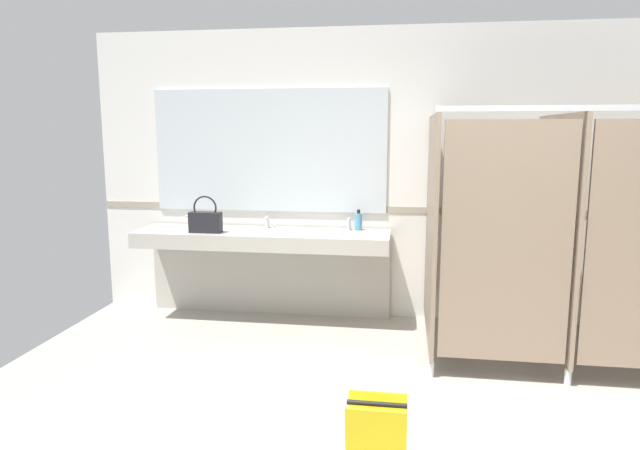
# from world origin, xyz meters

# --- Properties ---
(wall_back) EXTENTS (6.92, 0.12, 2.73)m
(wall_back) POSITION_xyz_m (0.00, 2.55, 1.37)
(wall_back) COLOR silver
(wall_back) RESTS_ON ground_plane
(wall_back_tile_band) EXTENTS (6.92, 0.01, 0.06)m
(wall_back_tile_band) POSITION_xyz_m (0.00, 2.48, 1.05)
(wall_back_tile_band) COLOR #9E937F
(wall_back_tile_band) RESTS_ON wall_back
(vanity_counter) EXTENTS (2.36, 0.59, 0.98)m
(vanity_counter) POSITION_xyz_m (-1.74, 2.26, 0.64)
(vanity_counter) COLOR #B2ADA3
(vanity_counter) RESTS_ON ground_plane
(mirror_panel) EXTENTS (2.26, 0.02, 1.17)m
(mirror_panel) POSITION_xyz_m (-1.74, 2.47, 1.60)
(mirror_panel) COLOR silver
(mirror_panel) RESTS_ON wall_back
(bathroom_stalls) EXTENTS (2.94, 1.40, 1.95)m
(bathroom_stalls) POSITION_xyz_m (1.22, 1.57, 1.02)
(bathroom_stalls) COLOR #84705B
(bathroom_stalls) RESTS_ON ground_plane
(handbag) EXTENTS (0.29, 0.10, 0.34)m
(handbag) POSITION_xyz_m (-2.24, 2.02, 0.98)
(handbag) COLOR black
(handbag) RESTS_ON vanity_counter
(soap_dispenser) EXTENTS (0.07, 0.07, 0.20)m
(soap_dispenser) POSITION_xyz_m (-0.86, 2.35, 0.95)
(soap_dispenser) COLOR teal
(soap_dispenser) RESTS_ON vanity_counter
(paper_cup) EXTENTS (0.07, 0.07, 0.10)m
(paper_cup) POSITION_xyz_m (-2.27, 2.04, 0.92)
(paper_cup) COLOR beige
(paper_cup) RESTS_ON vanity_counter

